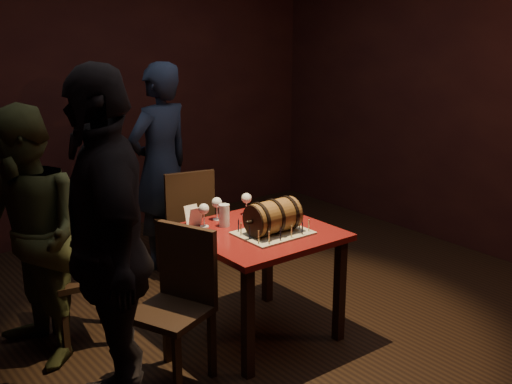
% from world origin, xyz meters
% --- Properties ---
extents(room_shell, '(5.04, 5.04, 2.80)m').
position_xyz_m(room_shell, '(0.00, 0.00, 1.40)').
color(room_shell, black).
rests_on(room_shell, ground).
extents(pub_table, '(0.90, 0.90, 0.75)m').
position_xyz_m(pub_table, '(-0.05, -0.13, 0.64)').
color(pub_table, '#550E0E').
rests_on(pub_table, ground).
extents(cake_board, '(0.45, 0.35, 0.01)m').
position_xyz_m(cake_board, '(-0.02, -0.24, 0.76)').
color(cake_board, '#A7A087').
rests_on(cake_board, pub_table).
extents(barrel_cake, '(0.39, 0.23, 0.23)m').
position_xyz_m(barrel_cake, '(-0.02, -0.24, 0.87)').
color(barrel_cake, brown).
rests_on(barrel_cake, cake_board).
extents(birthday_candles, '(0.40, 0.30, 0.09)m').
position_xyz_m(birthday_candles, '(-0.02, -0.24, 0.80)').
color(birthday_candles, '#E1D086').
rests_on(birthday_candles, cake_board).
extents(wine_glass_left, '(0.07, 0.07, 0.16)m').
position_xyz_m(wine_glass_left, '(-0.30, 0.15, 0.87)').
color(wine_glass_left, silver).
rests_on(wine_glass_left, pub_table).
extents(wine_glass_mid, '(0.07, 0.07, 0.16)m').
position_xyz_m(wine_glass_mid, '(-0.15, 0.22, 0.87)').
color(wine_glass_mid, silver).
rests_on(wine_glass_mid, pub_table).
extents(wine_glass_right, '(0.07, 0.07, 0.16)m').
position_xyz_m(wine_glass_right, '(0.08, 0.18, 0.87)').
color(wine_glass_right, silver).
rests_on(wine_glass_right, pub_table).
extents(pint_of_ale, '(0.07, 0.07, 0.15)m').
position_xyz_m(pint_of_ale, '(-0.18, 0.08, 0.82)').
color(pint_of_ale, silver).
rests_on(pint_of_ale, pub_table).
extents(menu_card, '(0.10, 0.05, 0.13)m').
position_xyz_m(menu_card, '(-0.33, 0.21, 0.81)').
color(menu_card, white).
rests_on(menu_card, pub_table).
extents(chair_back, '(0.48, 0.48, 0.93)m').
position_xyz_m(chair_back, '(0.07, 0.96, 0.52)').
color(chair_back, black).
rests_on(chair_back, ground).
extents(chair_left_rear, '(0.46, 0.46, 0.93)m').
position_xyz_m(chair_left_rear, '(-0.93, 0.52, 0.52)').
color(chair_left_rear, black).
rests_on(chair_left_rear, ground).
extents(chair_left_front, '(0.52, 0.52, 0.93)m').
position_xyz_m(chair_left_front, '(-0.75, -0.25, 0.52)').
color(chair_left_front, black).
rests_on(chair_left_front, ground).
extents(person_back, '(0.71, 0.54, 1.74)m').
position_xyz_m(person_back, '(0.09, 1.39, 0.87)').
color(person_back, '#1B2336').
rests_on(person_back, ground).
extents(person_left_rear, '(0.69, 0.85, 1.62)m').
position_xyz_m(person_left_rear, '(-1.35, 0.48, 0.81)').
color(person_left_rear, '#3E4321').
rests_on(person_left_rear, ground).
extents(person_left_front, '(0.79, 1.21, 1.91)m').
position_xyz_m(person_left_front, '(-1.22, -0.37, 0.95)').
color(person_left_front, black).
rests_on(person_left_front, ground).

